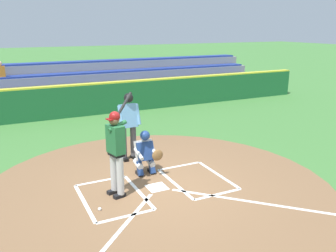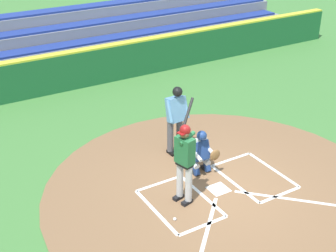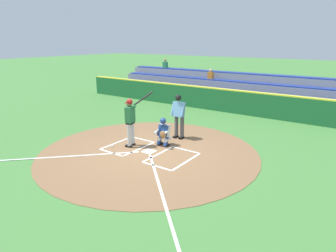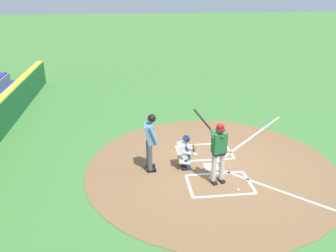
{
  "view_description": "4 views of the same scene",
  "coord_description": "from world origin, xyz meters",
  "px_view_note": "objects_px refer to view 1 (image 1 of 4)",
  "views": [
    {
      "loc": [
        2.99,
        6.7,
        3.54
      ],
      "look_at": [
        -0.51,
        -0.48,
        1.28
      ],
      "focal_mm": 37.8,
      "sensor_mm": 36.0,
      "label": 1
    },
    {
      "loc": [
        5.65,
        7.16,
        6.22
      ],
      "look_at": [
        0.6,
        -1.25,
        1.24
      ],
      "focal_mm": 50.93,
      "sensor_mm": 36.0,
      "label": 2
    },
    {
      "loc": [
        -6.45,
        7.92,
        3.98
      ],
      "look_at": [
        -0.45,
        -0.59,
        0.93
      ],
      "focal_mm": 31.52,
      "sensor_mm": 36.0,
      "label": 3
    },
    {
      "loc": [
        9.56,
        -2.52,
        5.48
      ],
      "look_at": [
        -0.52,
        -1.33,
        1.27
      ],
      "focal_mm": 37.16,
      "sensor_mm": 36.0,
      "label": 4
    }
  ],
  "objects_px": {
    "plate_umpire": "(128,122)",
    "catcher": "(145,152)",
    "batter": "(116,147)",
    "baseball": "(100,209)"
  },
  "relations": [
    {
      "from": "plate_umpire",
      "to": "baseball",
      "type": "xyz_separation_m",
      "value": [
        1.5,
        2.37,
        -1.04
      ]
    },
    {
      "from": "catcher",
      "to": "plate_umpire",
      "type": "relative_size",
      "value": 0.61
    },
    {
      "from": "catcher",
      "to": "batter",
      "type": "bearing_deg",
      "value": 38.33
    },
    {
      "from": "catcher",
      "to": "baseball",
      "type": "relative_size",
      "value": 15.27
    },
    {
      "from": "batter",
      "to": "baseball",
      "type": "height_order",
      "value": "batter"
    },
    {
      "from": "catcher",
      "to": "baseball",
      "type": "height_order",
      "value": "catcher"
    },
    {
      "from": "batter",
      "to": "catcher",
      "type": "xyz_separation_m",
      "value": [
        -0.98,
        -0.77,
        -0.51
      ]
    },
    {
      "from": "batter",
      "to": "baseball",
      "type": "bearing_deg",
      "value": 42.5
    },
    {
      "from": "plate_umpire",
      "to": "baseball",
      "type": "height_order",
      "value": "plate_umpire"
    },
    {
      "from": "plate_umpire",
      "to": "catcher",
      "type": "bearing_deg",
      "value": 91.29
    }
  ]
}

